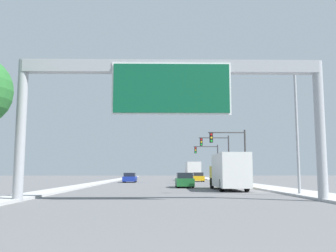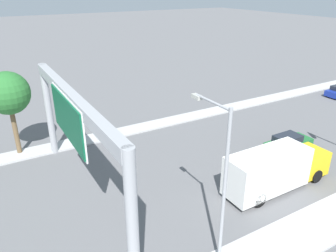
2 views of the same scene
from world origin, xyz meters
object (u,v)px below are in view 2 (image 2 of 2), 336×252
Objects in this scene: palm_tree_foreground at (8,94)px; sign_gantry at (72,119)px; car_mid_left at (288,143)px; truck_box_secondary at (275,169)px; street_lamp_right at (220,174)px.

sign_gantry is at bearing 15.35° from palm_tree_foreground.
palm_tree_foreground is (-11.19, -20.31, 4.70)m from car_mid_left.
palm_tree_foreground reaches higher than car_mid_left.
palm_tree_foreground is (-14.69, -14.81, 3.82)m from truck_box_secondary.
palm_tree_foreground is 0.83× the size of street_lamp_right.
street_lamp_right is at bearing -68.41° from truck_box_secondary.
street_lamp_right reaches higher than car_mid_left.
palm_tree_foreground is at bearing -134.77° from truck_box_secondary.
sign_gantry is at bearing -113.25° from truck_box_secondary.
street_lamp_right reaches higher than palm_tree_foreground.
truck_box_secondary is 0.99× the size of street_lamp_right.
truck_box_secondary is (3.50, -5.50, 0.88)m from car_mid_left.
sign_gantry is 1.98× the size of truck_box_secondary.
sign_gantry is at bearing -95.64° from car_mid_left.
palm_tree_foreground reaches higher than truck_box_secondary.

